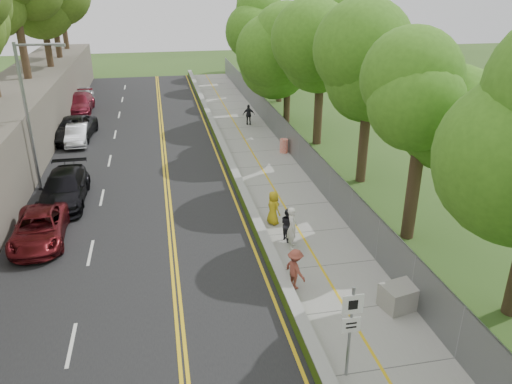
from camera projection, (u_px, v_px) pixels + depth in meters
ground at (287, 318)px, 17.44m from camera, size 140.00×140.00×0.00m
road at (137, 176)px, 29.97m from camera, size 11.20×66.00×0.04m
sidewalk at (266, 166)px, 31.40m from camera, size 4.20×66.00×0.05m
jersey_barrier at (230, 165)px, 30.88m from camera, size 0.42×66.00×0.60m
chainlink_fence at (299, 150)px, 31.39m from camera, size 0.04×66.00×2.00m
trees_fenceside at (341, 51)px, 29.44m from camera, size 7.00×66.00×14.00m
streetlight at (31, 108)px, 26.33m from camera, size 2.52×0.22×8.00m
signpost at (351, 323)px, 14.14m from camera, size 0.62×0.09×3.10m
construction_barrel at (284, 146)px, 33.67m from camera, size 0.57×0.57×0.93m
concrete_block at (400, 296)px, 17.82m from camera, size 1.48×1.23×0.87m
car_2 at (39, 228)px, 22.19m from camera, size 2.42×4.86×1.32m
car_3 at (64, 188)px, 26.05m from camera, size 2.22×5.45×1.58m
car_4 at (65, 189)px, 26.18m from camera, size 1.89×4.16×1.39m
car_5 at (77, 134)px, 35.45m from camera, size 1.57×4.12×1.34m
car_6 at (74, 129)px, 36.43m from camera, size 3.03×5.76×1.54m
car_7 at (79, 103)px, 43.65m from camera, size 2.28×5.54×1.60m
car_8 at (84, 96)px, 46.66m from camera, size 2.06×4.51×1.50m
painter_0 at (273, 208)px, 23.74m from camera, size 0.82×0.96×1.67m
painter_1 at (292, 228)px, 21.58m from camera, size 0.61×0.79×1.92m
painter_2 at (288, 224)px, 22.29m from camera, size 0.75×0.87×1.54m
painter_3 at (295, 269)px, 18.78m from camera, size 0.97×1.21×1.63m
person_far at (249, 115)px, 39.96m from camera, size 1.00×0.54×1.62m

